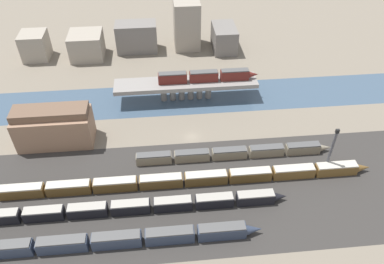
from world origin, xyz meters
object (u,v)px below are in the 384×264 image
train_yard_mid (136,207)px  warehouse_building (54,127)px  train_on_bridge (207,76)px  train_yard_far (189,179)px  train_yard_outer (234,153)px  signal_tower (331,150)px  train_yard_near (123,239)px

train_yard_mid → warehouse_building: warehouse_building is taller
train_on_bridge → train_yard_far: bearing=-103.7°
train_yard_far → train_yard_outer: (14.72, 9.64, -0.09)m
train_yard_mid → train_yard_far: size_ratio=0.76×
signal_tower → train_yard_mid: bearing=-169.9°
train_on_bridge → signal_tower: bearing=-52.9°
train_on_bridge → train_yard_mid: size_ratio=0.45×
warehouse_building → signal_tower: (81.99, -20.64, 1.69)m
train_yard_far → signal_tower: size_ratio=6.75×
train_yard_near → signal_tower: signal_tower is taller
train_yard_near → train_yard_mid: size_ratio=0.84×
train_on_bridge → train_yard_near: bearing=-115.1°
train_on_bridge → train_yard_near: (-28.39, -60.70, -7.43)m
train_yard_outer → signal_tower: 28.36m
train_yard_mid → warehouse_building: bearing=130.0°
train_yard_far → train_yard_outer: 17.60m
train_yard_near → train_yard_mid: 10.37m
train_on_bridge → signal_tower: signal_tower is taller
train_yard_near → signal_tower: bearing=18.6°
train_on_bridge → warehouse_building: bearing=-158.5°
train_on_bridge → train_yard_outer: train_on_bridge is taller
train_yard_near → train_yard_far: train_yard_near is taller
train_on_bridge → train_yard_near: train_on_bridge is taller
train_yard_mid → train_yard_far: (15.10, 8.41, 0.02)m
train_yard_outer → signal_tower: bearing=-17.0°
train_yard_outer → warehouse_building: (-55.55, 12.57, 4.63)m
train_yard_near → train_yard_mid: bearing=73.3°
train_yard_outer → train_yard_mid: bearing=-148.8°
train_yard_far → train_yard_outer: bearing=33.2°
train_on_bridge → train_yard_near: 67.43m
train_yard_near → train_yard_far: (18.07, 18.35, -0.17)m
train_yard_far → warehouse_building: warehouse_building is taller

